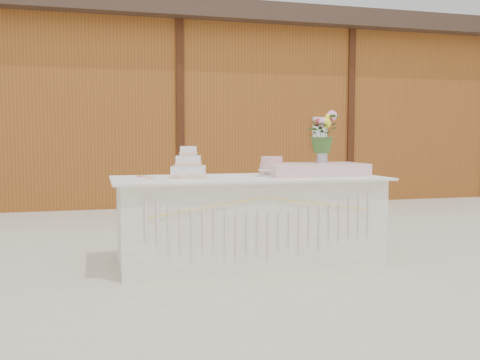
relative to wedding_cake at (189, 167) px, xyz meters
name	(u,v)px	position (x,y,z in m)	size (l,w,h in m)	color
ground	(249,262)	(0.53, -0.09, -0.86)	(80.00, 80.00, 0.00)	beige
barn	(164,109)	(0.52, 5.90, 0.81)	(12.60, 4.60, 3.30)	brown
cake_table	(249,220)	(0.53, -0.10, -0.48)	(2.40, 1.00, 0.77)	white
wedding_cake	(189,167)	(0.00, 0.00, 0.00)	(0.37, 0.37, 0.27)	white
pink_cake_stand	(272,165)	(0.75, -0.06, 0.01)	(0.25, 0.25, 0.18)	white
satin_runner	(314,169)	(1.16, -0.07, -0.04)	(0.90, 0.52, 0.11)	beige
flower_vase	(322,155)	(1.27, 0.00, 0.09)	(0.10, 0.10, 0.14)	silver
bouquet	(322,129)	(1.27, 0.00, 0.34)	(0.32, 0.28, 0.36)	#386126
loose_flowers	(141,177)	(-0.42, -0.02, -0.08)	(0.15, 0.36, 0.02)	pink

